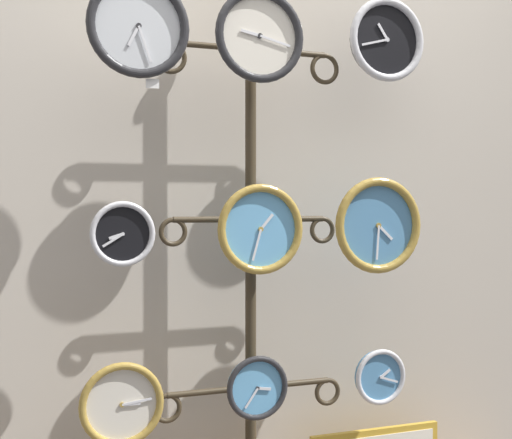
{
  "coord_description": "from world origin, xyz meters",
  "views": [
    {
      "loc": [
        -0.82,
        -1.8,
        1.15
      ],
      "look_at": [
        0.0,
        0.36,
        1.11
      ],
      "focal_mm": 50.0,
      "sensor_mm": 36.0,
      "label": 1
    }
  ],
  "objects_px": {
    "clock_bottom_left": "(122,404)",
    "clock_top_left": "(138,26)",
    "clock_bottom_right": "(380,377)",
    "clock_top_right": "(386,40)",
    "clock_middle_left": "(122,234)",
    "clock_middle_center": "(260,229)",
    "clock_bottom_center": "(257,388)",
    "display_stand": "(251,364)",
    "clock_top_center": "(259,36)",
    "clock_middle_right": "(378,225)"
  },
  "relations": [
    {
      "from": "clock_top_left",
      "to": "clock_top_right",
      "type": "height_order",
      "value": "clock_top_right"
    },
    {
      "from": "clock_middle_right",
      "to": "clock_bottom_right",
      "type": "bearing_deg",
      "value": 31.98
    },
    {
      "from": "clock_top_center",
      "to": "clock_bottom_right",
      "type": "xyz_separation_m",
      "value": [
        0.45,
        0.01,
        -1.12
      ]
    },
    {
      "from": "clock_top_right",
      "to": "clock_bottom_left",
      "type": "xyz_separation_m",
      "value": [
        -0.91,
        -0.03,
        -1.15
      ]
    },
    {
      "from": "clock_top_center",
      "to": "clock_bottom_left",
      "type": "bearing_deg",
      "value": -179.14
    },
    {
      "from": "clock_bottom_right",
      "to": "display_stand",
      "type": "bearing_deg",
      "value": 168.11
    },
    {
      "from": "clock_middle_center",
      "to": "clock_bottom_center",
      "type": "distance_m",
      "value": 0.51
    },
    {
      "from": "display_stand",
      "to": "clock_bottom_center",
      "type": "bearing_deg",
      "value": -97.83
    },
    {
      "from": "clock_top_right",
      "to": "clock_middle_right",
      "type": "relative_size",
      "value": 0.88
    },
    {
      "from": "clock_top_right",
      "to": "clock_bottom_center",
      "type": "height_order",
      "value": "clock_top_right"
    },
    {
      "from": "clock_top_right",
      "to": "clock_middle_left",
      "type": "xyz_separation_m",
      "value": [
        -0.9,
        0.02,
        -0.65
      ]
    },
    {
      "from": "display_stand",
      "to": "clock_bottom_center",
      "type": "xyz_separation_m",
      "value": [
        -0.01,
        -0.09,
        -0.06
      ]
    },
    {
      "from": "clock_top_right",
      "to": "clock_middle_right",
      "type": "distance_m",
      "value": 0.63
    },
    {
      "from": "clock_middle_left",
      "to": "clock_middle_right",
      "type": "bearing_deg",
      "value": -1.96
    },
    {
      "from": "display_stand",
      "to": "clock_top_right",
      "type": "distance_m",
      "value": 1.19
    },
    {
      "from": "display_stand",
      "to": "clock_top_center",
      "type": "relative_size",
      "value": 6.59
    },
    {
      "from": "clock_top_right",
      "to": "clock_bottom_center",
      "type": "relative_size",
      "value": 1.38
    },
    {
      "from": "clock_middle_right",
      "to": "clock_bottom_right",
      "type": "xyz_separation_m",
      "value": [
        0.01,
        0.01,
        -0.52
      ]
    },
    {
      "from": "clock_top_right",
      "to": "clock_bottom_right",
      "type": "bearing_deg",
      "value": -170.02
    },
    {
      "from": "clock_top_center",
      "to": "clock_bottom_center",
      "type": "relative_size",
      "value": 1.43
    },
    {
      "from": "clock_bottom_left",
      "to": "clock_bottom_right",
      "type": "distance_m",
      "value": 0.89
    },
    {
      "from": "clock_top_center",
      "to": "clock_bottom_center",
      "type": "bearing_deg",
      "value": 95.51
    },
    {
      "from": "display_stand",
      "to": "clock_bottom_center",
      "type": "relative_size",
      "value": 9.4
    },
    {
      "from": "clock_top_left",
      "to": "clock_bottom_left",
      "type": "bearing_deg",
      "value": -171.65
    },
    {
      "from": "clock_bottom_right",
      "to": "clock_middle_right",
      "type": "bearing_deg",
      "value": -148.02
    },
    {
      "from": "clock_bottom_right",
      "to": "clock_top_center",
      "type": "bearing_deg",
      "value": -178.1
    },
    {
      "from": "clock_middle_center",
      "to": "clock_bottom_right",
      "type": "bearing_deg",
      "value": -0.63
    },
    {
      "from": "clock_top_right",
      "to": "clock_bottom_left",
      "type": "relative_size",
      "value": 1.13
    },
    {
      "from": "clock_bottom_center",
      "to": "clock_bottom_right",
      "type": "bearing_deg",
      "value": -0.4
    },
    {
      "from": "clock_middle_right",
      "to": "clock_bottom_left",
      "type": "xyz_separation_m",
      "value": [
        -0.87,
        -0.01,
        -0.52
      ]
    },
    {
      "from": "clock_middle_right",
      "to": "clock_bottom_right",
      "type": "distance_m",
      "value": 0.52
    },
    {
      "from": "clock_bottom_left",
      "to": "clock_top_left",
      "type": "bearing_deg",
      "value": 8.35
    },
    {
      "from": "clock_middle_right",
      "to": "clock_top_left",
      "type": "bearing_deg",
      "value": -179.71
    },
    {
      "from": "clock_middle_center",
      "to": "clock_bottom_left",
      "type": "relative_size",
      "value": 1.15
    },
    {
      "from": "display_stand",
      "to": "clock_top_right",
      "type": "bearing_deg",
      "value": -10.8
    },
    {
      "from": "clock_middle_right",
      "to": "clock_bottom_right",
      "type": "height_order",
      "value": "clock_middle_right"
    },
    {
      "from": "clock_top_right",
      "to": "clock_bottom_left",
      "type": "bearing_deg",
      "value": -178.39
    },
    {
      "from": "clock_bottom_left",
      "to": "clock_bottom_right",
      "type": "xyz_separation_m",
      "value": [
        0.89,
        0.02,
        0.0
      ]
    },
    {
      "from": "clock_top_left",
      "to": "clock_bottom_left",
      "type": "relative_size",
      "value": 1.23
    },
    {
      "from": "clock_top_right",
      "to": "clock_bottom_center",
      "type": "bearing_deg",
      "value": -179.88
    },
    {
      "from": "clock_middle_left",
      "to": "clock_middle_center",
      "type": "relative_size",
      "value": 0.68
    },
    {
      "from": "display_stand",
      "to": "clock_top_left",
      "type": "relative_size",
      "value": 6.32
    },
    {
      "from": "display_stand",
      "to": "clock_middle_left",
      "type": "xyz_separation_m",
      "value": [
        -0.44,
        -0.07,
        0.44
      ]
    },
    {
      "from": "clock_bottom_center",
      "to": "clock_middle_center",
      "type": "bearing_deg",
      "value": 8.22
    },
    {
      "from": "clock_middle_right",
      "to": "clock_bottom_left",
      "type": "height_order",
      "value": "clock_middle_right"
    },
    {
      "from": "clock_top_center",
      "to": "clock_middle_center",
      "type": "bearing_deg",
      "value": 62.56
    },
    {
      "from": "clock_top_right",
      "to": "clock_bottom_right",
      "type": "relative_size",
      "value": 1.49
    },
    {
      "from": "clock_middle_center",
      "to": "clock_bottom_center",
      "type": "height_order",
      "value": "clock_middle_center"
    },
    {
      "from": "clock_middle_left",
      "to": "clock_middle_center",
      "type": "height_order",
      "value": "clock_middle_center"
    },
    {
      "from": "clock_middle_left",
      "to": "clock_bottom_center",
      "type": "height_order",
      "value": "clock_middle_left"
    }
  ]
}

